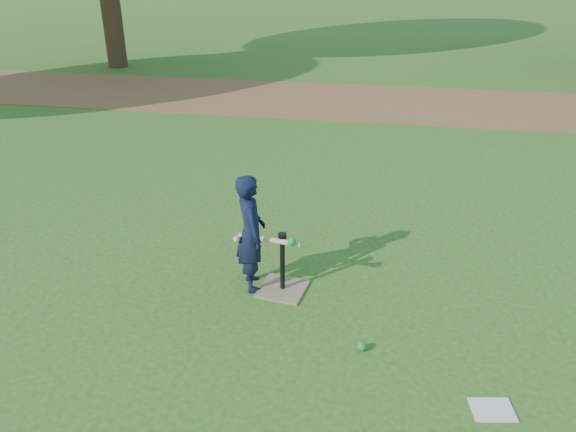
# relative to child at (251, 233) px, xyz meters

# --- Properties ---
(ground) EXTENTS (80.00, 80.00, 0.00)m
(ground) POSITION_rel_child_xyz_m (0.06, -0.38, -0.58)
(ground) COLOR #285116
(ground) RESTS_ON ground
(dirt_strip) EXTENTS (24.00, 3.00, 0.01)m
(dirt_strip) POSITION_rel_child_xyz_m (0.06, 7.12, -0.57)
(dirt_strip) COLOR brown
(dirt_strip) RESTS_ON ground
(child) EXTENTS (0.42, 0.50, 1.16)m
(child) POSITION_rel_child_xyz_m (0.00, 0.00, 0.00)
(child) COLOR black
(child) RESTS_ON ground
(wiffle_ball_ground) EXTENTS (0.08, 0.08, 0.08)m
(wiffle_ball_ground) POSITION_rel_child_xyz_m (1.11, -0.79, -0.54)
(wiffle_ball_ground) COLOR #0C8E33
(wiffle_ball_ground) RESTS_ON ground
(clipboard) EXTENTS (0.33, 0.28, 0.01)m
(clipboard) POSITION_rel_child_xyz_m (2.08, -1.28, -0.57)
(clipboard) COLOR silver
(clipboard) RESTS_ON ground
(batting_tee) EXTENTS (0.49, 0.49, 0.61)m
(batting_tee) POSITION_rel_child_xyz_m (0.31, -0.03, -0.47)
(batting_tee) COLOR #7C6B4E
(batting_tee) RESTS_ON ground
(swing_action) EXTENTS (0.63, 0.17, 0.11)m
(swing_action) POSITION_rel_child_xyz_m (0.20, -0.07, -0.02)
(swing_action) COLOR tan
(swing_action) RESTS_ON ground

